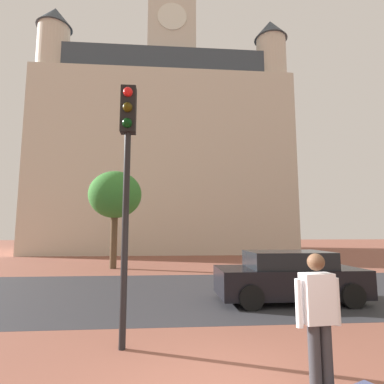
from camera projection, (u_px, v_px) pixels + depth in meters
The scene contains 7 objects.
ground_plane at pixel (184, 279), 13.15m from camera, with size 120.00×120.00×0.00m, color brown.
street_asphalt_strip at pixel (189, 291), 10.35m from camera, with size 120.00×7.78×0.00m, color #2D2D33.
landmark_building at pixel (165, 156), 33.37m from camera, with size 23.84×14.40×32.74m.
person_skater at pixel (318, 315), 3.89m from camera, with size 0.61×0.33×1.73m.
car_black at pixel (288, 277), 8.97m from camera, with size 4.14×2.07×1.43m.
traffic_light_pole at pixel (127, 161), 5.67m from camera, with size 0.28×0.34×4.74m.
tree_curb_far at pixel (115, 195), 17.16m from camera, with size 2.92×2.92×5.36m.
Camera 1 is at (-0.75, -3.50, 2.02)m, focal length 28.73 mm.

